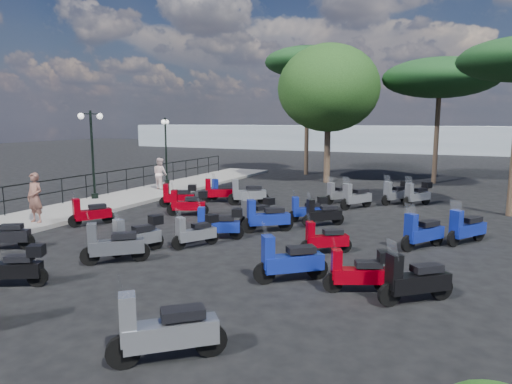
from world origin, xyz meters
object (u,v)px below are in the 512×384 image
at_px(scooter_1, 11,266).
at_px(scooter_10, 247,194).
at_px(scooter_19, 165,331).
at_px(scooter_23, 338,194).
at_px(scooter_8, 137,236).
at_px(scooter_21, 266,218).
at_px(lamp_post_1, 92,149).
at_px(pine_2, 308,63).
at_px(scooter_7, 113,245).
at_px(scooter_15, 308,210).
at_px(scooter_26, 415,281).
at_px(scooter_31, 396,193).
at_px(scooter_2, 3,235).
at_px(scooter_29, 417,195).
at_px(scooter_17, 356,197).
at_px(scooter_28, 422,233).
at_px(pedestrian_far, 160,174).
at_px(scooter_27, 325,240).
at_px(scooter_4, 179,196).
at_px(scooter_14, 219,224).
at_px(scooter_16, 257,213).
at_px(scooter_5, 224,190).
at_px(lamp_post_2, 166,146).
at_px(pine_0, 440,78).
at_px(scooter_22, 322,214).
at_px(scooter_25, 360,272).
at_px(woman, 35,198).
at_px(scooter_9, 196,232).
at_px(scooter_20, 289,261).
at_px(scooter_11, 219,192).
at_px(scooter_30, 466,228).
at_px(scooter_3, 90,213).

bearing_deg(scooter_1, scooter_10, -30.56).
distance_m(scooter_19, scooter_23, 14.47).
bearing_deg(scooter_8, scooter_21, -98.66).
bearing_deg(lamp_post_1, pine_2, 86.99).
xyz_separation_m(scooter_7, scooter_15, (3.04, 6.83, -0.03)).
height_order(scooter_26, scooter_31, scooter_26).
relative_size(lamp_post_1, scooter_2, 2.73).
bearing_deg(scooter_26, scooter_29, -35.98).
relative_size(scooter_7, scooter_17, 0.90).
xyz_separation_m(scooter_28, scooter_29, (-0.76, 6.99, 0.02)).
relative_size(scooter_2, scooter_15, 1.11).
xyz_separation_m(pedestrian_far, scooter_27, (10.85, -7.26, -0.55)).
bearing_deg(lamp_post_1, scooter_4, 23.27).
relative_size(pedestrian_far, scooter_14, 1.07).
bearing_deg(scooter_16, scooter_1, 95.50).
height_order(lamp_post_1, scooter_5, lamp_post_1).
relative_size(scooter_10, scooter_27, 1.27).
xyz_separation_m(scooter_1, scooter_17, (4.98, 12.29, 0.01)).
relative_size(scooter_4, scooter_7, 1.10).
bearing_deg(scooter_14, lamp_post_2, 17.98).
bearing_deg(scooter_10, scooter_16, 178.20).
bearing_deg(pine_0, scooter_23, -111.52).
bearing_deg(lamp_post_2, scooter_22, -52.73).
bearing_deg(scooter_17, scooter_25, 135.02).
height_order(woman, scooter_29, woman).
bearing_deg(scooter_9, scooter_1, 96.62).
bearing_deg(scooter_27, scooter_4, 26.86).
distance_m(scooter_20, scooter_31, 11.22).
height_order(scooter_15, scooter_21, scooter_21).
bearing_deg(scooter_27, scooter_9, 68.74).
height_order(scooter_14, scooter_26, scooter_26).
height_order(scooter_4, scooter_7, scooter_7).
bearing_deg(scooter_1, scooter_8, -42.32).
bearing_deg(scooter_27, scooter_29, -45.62).
distance_m(scooter_17, pine_0, 11.50).
bearing_deg(scooter_21, scooter_11, 6.80).
bearing_deg(scooter_19, scooter_29, -49.36).
height_order(pedestrian_far, scooter_25, pedestrian_far).
height_order(lamp_post_1, scooter_7, lamp_post_1).
relative_size(scooter_1, scooter_21, 0.99).
height_order(scooter_7, scooter_19, scooter_19).
bearing_deg(scooter_28, woman, 45.73).
distance_m(scooter_10, scooter_31, 6.58).
height_order(scooter_21, scooter_29, scooter_21).
bearing_deg(pedestrian_far, scooter_23, -157.00).
xyz_separation_m(scooter_27, scooter_30, (3.56, 2.75, 0.07)).
relative_size(scooter_10, scooter_14, 1.06).
relative_size(scooter_11, scooter_23, 1.13).
relative_size(scooter_3, scooter_25, 0.98).
xyz_separation_m(scooter_15, scooter_25, (3.18, -6.23, 0.01)).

